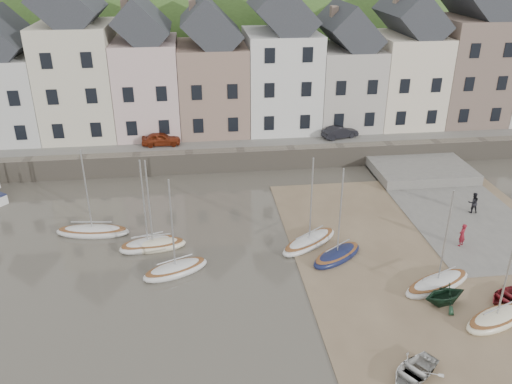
{
  "coord_description": "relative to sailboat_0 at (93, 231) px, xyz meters",
  "views": [
    {
      "loc": [
        -3.75,
        -24.72,
        17.75
      ],
      "look_at": [
        0.0,
        6.0,
        3.0
      ],
      "focal_mm": 36.7,
      "sensor_mm": 36.0,
      "label": 1
    }
  ],
  "objects": [
    {
      "name": "ground",
      "position": [
        10.96,
        -6.99,
        -0.26
      ],
      "size": [
        160.0,
        160.0,
        0.0
      ],
      "primitive_type": "plane",
      "color": "#4D473C",
      "rests_on": "ground"
    },
    {
      "name": "quay_land",
      "position": [
        10.96,
        25.01,
        0.49
      ],
      "size": [
        90.0,
        30.0,
        1.5
      ],
      "primitive_type": "cube",
      "color": "#3B5923",
      "rests_on": "ground"
    },
    {
      "name": "quay_street",
      "position": [
        10.96,
        13.51,
        1.29
      ],
      "size": [
        70.0,
        7.0,
        0.1
      ],
      "primitive_type": "cube",
      "color": "slate",
      "rests_on": "quay_land"
    },
    {
      "name": "seawall",
      "position": [
        10.96,
        10.01,
        0.64
      ],
      "size": [
        70.0,
        1.2,
        1.8
      ],
      "primitive_type": "cube",
      "color": "slate",
      "rests_on": "ground"
    },
    {
      "name": "beach",
      "position": [
        21.96,
        -6.99,
        -0.23
      ],
      "size": [
        18.0,
        26.0,
        0.06
      ],
      "primitive_type": "cube",
      "color": "brown",
      "rests_on": "ground"
    },
    {
      "name": "slipway",
      "position": [
        25.96,
        1.01,
        -0.2
      ],
      "size": [
        8.0,
        18.0,
        0.12
      ],
      "primitive_type": "cube",
      "color": "slate",
      "rests_on": "ground"
    },
    {
      "name": "hillside",
      "position": [
        5.96,
        53.0,
        -18.25
      ],
      "size": [
        134.4,
        84.0,
        84.0
      ],
      "color": "#3B5923",
      "rests_on": "ground"
    },
    {
      "name": "townhouse_terrace",
      "position": [
        12.72,
        17.01,
        7.06
      ],
      "size": [
        61.05,
        8.0,
        13.93
      ],
      "color": "silver",
      "rests_on": "quay_land"
    },
    {
      "name": "sailboat_0",
      "position": [
        0.0,
        0.0,
        0.0
      ],
      "size": [
        5.1,
        2.09,
        6.32
      ],
      "color": "silver",
      "rests_on": "ground"
    },
    {
      "name": "sailboat_1",
      "position": [
        3.82,
        -2.2,
        0.01
      ],
      "size": [
        4.01,
        2.51,
        6.32
      ],
      "color": "silver",
      "rests_on": "ground"
    },
    {
      "name": "sailboat_2",
      "position": [
        4.13,
        -2.3,
        0.0
      ],
      "size": [
        4.29,
        1.76,
        6.32
      ],
      "color": "beige",
      "rests_on": "ground"
    },
    {
      "name": "sailboat_3",
      "position": [
        5.61,
        -5.29,
        0.0
      ],
      "size": [
        4.33,
        3.0,
        6.32
      ],
      "color": "silver",
      "rests_on": "ground"
    },
    {
      "name": "sailboat_4",
      "position": [
        14.18,
        -3.13,
        0.0
      ],
      "size": [
        4.72,
        3.99,
        6.32
      ],
      "color": "silver",
      "rests_on": "ground"
    },
    {
      "name": "sailboat_5",
      "position": [
        15.54,
        -4.93,
        0.01
      ],
      "size": [
        4.17,
        3.55,
        6.32
      ],
      "color": "#141A40",
      "rests_on": "ground"
    },
    {
      "name": "sailboat_6",
      "position": [
        20.45,
        -8.53,
        0.0
      ],
      "size": [
        4.96,
        3.22,
        6.32
      ],
      "color": "silver",
      "rests_on": "ground"
    },
    {
      "name": "sailboat_7",
      "position": [
        22.11,
        -11.87,
        0.01
      ],
      "size": [
        4.31,
        2.88,
        6.32
      ],
      "color": "beige",
      "rests_on": "ground"
    },
    {
      "name": "rowboat_white",
      "position": [
        16.41,
        -14.96,
        0.09
      ],
      "size": [
        3.49,
        3.26,
        0.59
      ],
      "primitive_type": "imported",
      "rotation": [
        0.0,
        0.0,
        -0.98
      ],
      "color": "beige",
      "rests_on": "beach"
    },
    {
      "name": "rowboat_green",
      "position": [
        20.09,
        -10.12,
        0.45
      ],
      "size": [
        2.84,
        2.58,
        1.3
      ],
      "primitive_type": "imported",
      "rotation": [
        0.0,
        0.0,
        -1.36
      ],
      "color": "#15301E",
      "rests_on": "beach"
    },
    {
      "name": "rowboat_red",
      "position": [
        23.73,
        -10.23,
        0.08
      ],
      "size": [
        3.23,
        2.82,
        0.56
      ],
      "primitive_type": "imported",
      "rotation": [
        0.0,
        0.0,
        -1.17
      ],
      "color": "maroon",
      "rests_on": "beach"
    },
    {
      "name": "person_red",
      "position": [
        23.82,
        -4.55,
        0.64
      ],
      "size": [
        0.68,
        0.62,
        1.56
      ],
      "primitive_type": "imported",
      "rotation": [
        0.0,
        0.0,
        3.7
      ],
      "color": "maroon",
      "rests_on": "slipway"
    },
    {
      "name": "person_dark",
      "position": [
        26.8,
        -0.27,
        0.64
      ],
      "size": [
        0.82,
        0.67,
        1.56
      ],
      "primitive_type": "imported",
      "rotation": [
        0.0,
        0.0,
        3.03
      ],
      "color": "black",
      "rests_on": "slipway"
    },
    {
      "name": "car_left",
      "position": [
        4.18,
        12.51,
        1.91
      ],
      "size": [
        3.38,
        1.36,
        1.15
      ],
      "primitive_type": "imported",
      "rotation": [
        0.0,
        0.0,
        1.57
      ],
      "color": "maroon",
      "rests_on": "quay_street"
    },
    {
      "name": "car_right",
      "position": [
        20.35,
        12.51,
        1.89
      ],
      "size": [
        3.53,
        2.01,
        1.1
      ],
      "primitive_type": "imported",
      "rotation": [
        0.0,
        0.0,
        1.84
      ],
      "color": "black",
      "rests_on": "quay_street"
    }
  ]
}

